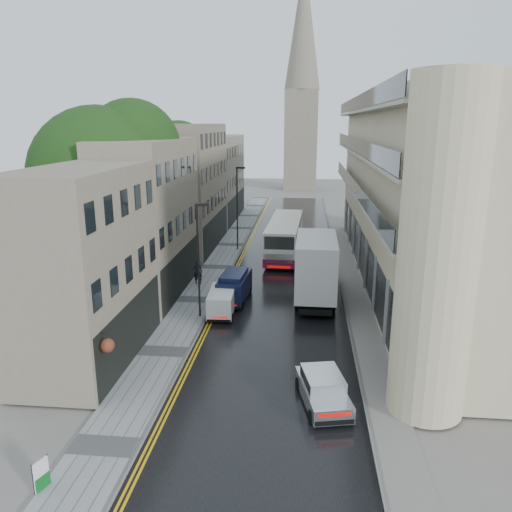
% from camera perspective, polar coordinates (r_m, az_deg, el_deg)
% --- Properties ---
extents(ground, '(200.00, 200.00, 0.00)m').
position_cam_1_polar(ground, '(18.25, -1.05, -26.98)').
color(ground, slate).
rests_on(ground, ground).
extents(road, '(9.00, 85.00, 0.02)m').
position_cam_1_polar(road, '(42.78, 3.26, -1.60)').
color(road, black).
rests_on(road, ground).
extents(left_sidewalk, '(2.70, 85.00, 0.12)m').
position_cam_1_polar(left_sidewalk, '(43.39, -4.49, -1.32)').
color(left_sidewalk, gray).
rests_on(left_sidewalk, ground).
extents(right_sidewalk, '(1.80, 85.00, 0.12)m').
position_cam_1_polar(right_sidewalk, '(42.90, 10.48, -1.72)').
color(right_sidewalk, slate).
rests_on(right_sidewalk, ground).
extents(old_shop_row, '(4.50, 56.00, 12.00)m').
position_cam_1_polar(old_shop_row, '(45.29, -8.60, 6.94)').
color(old_shop_row, gray).
rests_on(old_shop_row, ground).
extents(modern_block, '(8.00, 40.00, 14.00)m').
position_cam_1_polar(modern_block, '(40.74, 18.05, 6.92)').
color(modern_block, beige).
rests_on(modern_block, ground).
extents(church_spire, '(6.40, 6.40, 40.00)m').
position_cam_1_polar(church_spire, '(95.80, 5.30, 19.59)').
color(church_spire, gray).
rests_on(church_spire, ground).
extents(tree_near, '(10.56, 10.56, 13.89)m').
position_cam_1_polar(tree_near, '(36.72, -17.13, 6.09)').
color(tree_near, black).
rests_on(tree_near, ground).
extents(tree_far, '(9.24, 9.24, 12.46)m').
position_cam_1_polar(tree_far, '(48.86, -10.91, 7.69)').
color(tree_far, black).
rests_on(tree_far, ground).
extents(cream_bus, '(3.19, 12.29, 3.33)m').
position_cam_1_polar(cream_bus, '(44.28, 1.31, 1.24)').
color(cream_bus, silver).
rests_on(cream_bus, road).
extents(white_lorry, '(2.80, 8.99, 4.70)m').
position_cam_1_polar(white_lorry, '(33.20, 4.72, -2.30)').
color(white_lorry, silver).
rests_on(white_lorry, road).
extents(silver_hatchback, '(2.56, 4.27, 1.50)m').
position_cam_1_polar(silver_hatchback, '(21.79, 6.47, -16.77)').
color(silver_hatchback, silver).
rests_on(silver_hatchback, road).
extents(white_van, '(1.77, 3.77, 1.67)m').
position_cam_1_polar(white_van, '(31.78, -5.50, -6.01)').
color(white_van, white).
rests_on(white_van, road).
extents(navy_van, '(2.03, 4.47, 2.23)m').
position_cam_1_polar(navy_van, '(33.94, -4.32, -4.10)').
color(navy_van, '#0E1433').
rests_on(navy_van, road).
extents(pedestrian, '(0.73, 0.52, 1.90)m').
position_cam_1_polar(pedestrian, '(38.70, -6.68, -1.84)').
color(pedestrian, black).
rests_on(pedestrian, left_sidewalk).
extents(lamp_post_near, '(0.83, 0.47, 7.29)m').
position_cam_1_polar(lamp_post_near, '(31.51, -6.60, -0.65)').
color(lamp_post_near, black).
rests_on(lamp_post_near, left_sidewalk).
extents(lamp_post_far, '(0.92, 0.49, 8.03)m').
position_cam_1_polar(lamp_post_far, '(48.44, -2.16, 5.39)').
color(lamp_post_far, black).
rests_on(lamp_post_far, left_sidewalk).
extents(estate_sign, '(0.30, 0.64, 1.09)m').
position_cam_1_polar(estate_sign, '(19.85, -23.36, -21.95)').
color(estate_sign, silver).
rests_on(estate_sign, left_sidewalk).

